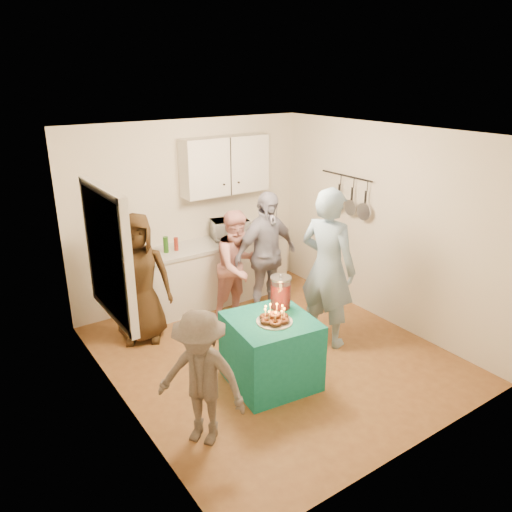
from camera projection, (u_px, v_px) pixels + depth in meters
floor at (272, 354)px, 6.00m from camera, size 4.00×4.00×0.00m
ceiling at (275, 133)px, 5.10m from camera, size 4.00×4.00×0.00m
back_wall at (191, 213)px, 7.10m from camera, size 3.60×3.60×0.00m
left_wall at (117, 290)px, 4.60m from camera, size 4.00×4.00×0.00m
right_wall at (385, 226)px, 6.50m from camera, size 4.00×4.00×0.00m
window_night at (106, 255)px, 4.76m from camera, size 0.04×1.00×1.20m
counter at (215, 273)px, 7.27m from camera, size 2.20×0.58×0.86m
countertop at (214, 244)px, 7.11m from camera, size 2.24×0.62×0.05m
upper_cabinet at (225, 165)px, 7.02m from camera, size 1.30×0.30×0.80m
pot_rack at (344, 194)px, 6.90m from camera, size 0.12×1.00×0.60m
microwave at (230, 229)px, 7.20m from camera, size 0.59×0.47×0.28m
party_table at (271, 351)px, 5.34m from camera, size 0.94×0.94×0.76m
donut_cake at (274, 314)px, 5.12m from camera, size 0.38×0.38×0.18m
punch_jar at (281, 293)px, 5.42m from camera, size 0.22×0.22×0.34m
man_birthday at (328, 268)px, 5.96m from camera, size 0.67×0.83×1.97m
woman_back_left at (138, 278)px, 6.08m from camera, size 0.95×0.81×1.64m
woman_back_center at (238, 266)px, 6.62m from camera, size 0.82×0.67×1.52m
woman_back_right at (266, 255)px, 6.70m from camera, size 1.06×0.51×1.74m
child_near_left at (201, 379)px, 4.39m from camera, size 0.89×0.97×1.30m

